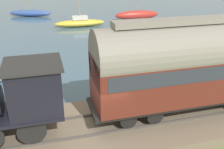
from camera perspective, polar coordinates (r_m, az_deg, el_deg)
The scene contains 9 objects.
ground_plane at distance 12.10m, azimuth -3.72°, elevation -13.35°, with size 200.00×200.00×0.00m, color #607542.
harbor_water at distance 53.03m, azimuth -13.75°, elevation 14.67°, with size 80.00×80.00×0.01m.
rail_embankment at distance 12.17m, azimuth -4.00°, elevation -11.79°, with size 4.78×56.00×0.57m.
steam_locomotive at distance 11.11m, azimuth -23.28°, elevation -4.89°, with size 2.16×6.30×3.31m.
passenger_coach at distance 12.60m, azimuth 17.82°, elevation 2.66°, with size 2.41×9.94×4.48m.
sailboat_blue at distance 40.98m, azimuth -17.39°, elevation 12.67°, with size 3.46×6.29×6.83m.
sailboat_yellow at distance 32.82m, azimuth -6.99°, elevation 11.19°, with size 1.61×6.14×7.02m.
sailboat_red at distance 37.04m, azimuth 5.44°, elevation 12.81°, with size 1.39×6.21×6.41m.
rowboat_far_out at distance 24.57m, azimuth 4.79°, elevation 6.46°, with size 1.66×2.63×0.35m.
Camera 1 is at (-9.56, 1.85, 7.17)m, focal length 42.00 mm.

